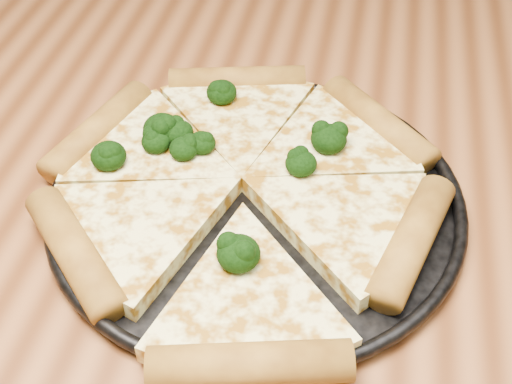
# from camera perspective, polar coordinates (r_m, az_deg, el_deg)

# --- Properties ---
(dining_table) EXTENTS (1.20, 0.90, 0.75)m
(dining_table) POSITION_cam_1_polar(r_m,az_deg,el_deg) (0.65, 1.40, -5.55)
(dining_table) COLOR brown
(dining_table) RESTS_ON ground
(pizza_pan) EXTENTS (0.33, 0.33, 0.02)m
(pizza_pan) POSITION_cam_1_polar(r_m,az_deg,el_deg) (0.56, 0.00, -0.63)
(pizza_pan) COLOR black
(pizza_pan) RESTS_ON dining_table
(pizza) EXTENTS (0.34, 0.36, 0.03)m
(pizza) POSITION_cam_1_polar(r_m,az_deg,el_deg) (0.55, -1.17, 0.63)
(pizza) COLOR #FFF99C
(pizza) RESTS_ON pizza_pan
(broccoli_florets) EXTENTS (0.20, 0.22, 0.02)m
(broccoli_florets) POSITION_cam_1_polar(r_m,az_deg,el_deg) (0.57, -3.84, 3.43)
(broccoli_florets) COLOR black
(broccoli_florets) RESTS_ON pizza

